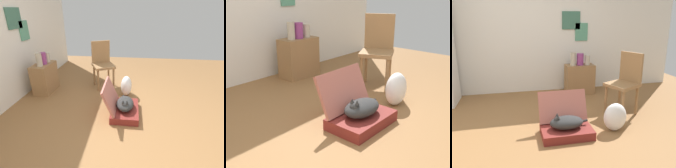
% 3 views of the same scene
% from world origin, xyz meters
% --- Properties ---
extents(ground_plane, '(7.68, 7.68, 0.00)m').
position_xyz_m(ground_plane, '(0.00, 0.00, 0.00)').
color(ground_plane, olive).
rests_on(ground_plane, ground).
extents(suitcase_base, '(0.67, 0.44, 0.12)m').
position_xyz_m(suitcase_base, '(0.31, 0.15, 0.06)').
color(suitcase_base, maroon).
rests_on(suitcase_base, ground).
extents(suitcase_lid, '(0.67, 0.21, 0.42)m').
position_xyz_m(suitcase_lid, '(0.31, 0.40, 0.32)').
color(suitcase_lid, '#B26356').
rests_on(suitcase_lid, suitcase_base).
extents(cat, '(0.52, 0.28, 0.21)m').
position_xyz_m(cat, '(0.30, 0.16, 0.20)').
color(cat, '#2D2D2D').
rests_on(cat, suitcase_base).
extents(plastic_bag_white, '(0.32, 0.21, 0.39)m').
position_xyz_m(plastic_bag_white, '(0.99, 0.16, 0.20)').
color(plastic_bag_white, white).
rests_on(plastic_bag_white, ground).
extents(side_table, '(0.57, 0.32, 0.59)m').
position_xyz_m(side_table, '(0.98, 1.85, 0.30)').
color(side_table, olive).
rests_on(side_table, ground).
extents(vase_tall, '(0.11, 0.11, 0.26)m').
position_xyz_m(vase_tall, '(0.83, 1.83, 0.72)').
color(vase_tall, '#B7AD99').
rests_on(vase_tall, side_table).
extents(vase_short, '(0.10, 0.10, 0.19)m').
position_xyz_m(vase_short, '(1.12, 1.81, 0.69)').
color(vase_short, '#B7AD99').
rests_on(vase_short, side_table).
extents(vase_round, '(0.14, 0.14, 0.23)m').
position_xyz_m(vase_round, '(0.98, 1.83, 0.71)').
color(vase_round, '#8C387A').
rests_on(vase_round, side_table).
extents(chair, '(0.58, 0.57, 0.98)m').
position_xyz_m(chair, '(1.39, 0.71, 0.54)').
color(chair, olive).
rests_on(chair, ground).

